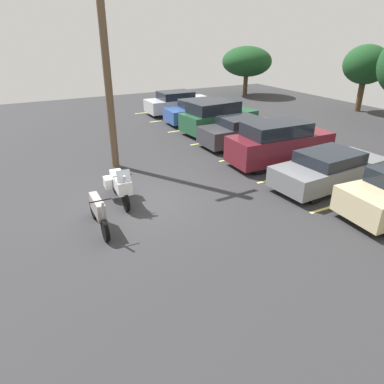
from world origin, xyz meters
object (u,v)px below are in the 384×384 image
(utility_pole, at_px, (107,67))
(car_grey, at_px, (329,169))
(car_silver, at_px, (178,103))
(car_blue, at_px, (200,111))
(car_maroon, at_px, (279,143))
(motorcycle_touring, at_px, (120,185))
(car_charcoal, at_px, (242,131))
(motorcycle_second, at_px, (98,212))
(car_green, at_px, (218,117))

(utility_pole, bearing_deg, car_grey, 47.91)
(car_silver, xyz_separation_m, car_blue, (3.08, 0.10, -0.04))
(car_blue, relative_size, car_maroon, 0.96)
(car_silver, relative_size, car_grey, 0.96)
(motorcycle_touring, distance_m, car_charcoal, 8.43)
(motorcycle_touring, distance_m, car_grey, 7.81)
(car_silver, height_order, car_grey, car_silver)
(motorcycle_second, xyz_separation_m, car_blue, (-10.29, 9.22, 0.15))
(car_green, relative_size, car_grey, 0.94)
(motorcycle_touring, bearing_deg, car_grey, 72.39)
(motorcycle_second, xyz_separation_m, car_charcoal, (-5.05, 8.76, 0.14))
(motorcycle_second, xyz_separation_m, car_maroon, (-2.01, 8.58, 0.35))
(car_charcoal, distance_m, car_maroon, 3.05)
(car_grey, bearing_deg, car_blue, 176.70)
(car_green, xyz_separation_m, utility_pole, (2.67, -6.89, 3.24))
(car_grey, bearing_deg, motorcycle_touring, -107.61)
(motorcycle_touring, height_order, car_grey, motorcycle_touring)
(motorcycle_second, height_order, car_charcoal, car_charcoal)
(car_silver, bearing_deg, utility_pole, -40.41)
(motorcycle_second, xyz_separation_m, car_silver, (-13.36, 9.12, 0.19))
(motorcycle_second, height_order, utility_pole, utility_pole)
(car_blue, relative_size, utility_pole, 0.57)
(car_maroon, bearing_deg, car_grey, -0.16)
(car_green, relative_size, utility_pole, 0.56)
(car_grey, relative_size, utility_pole, 0.59)
(car_blue, bearing_deg, motorcycle_touring, -42.50)
(motorcycle_touring, bearing_deg, motorcycle_second, -37.78)
(car_green, height_order, utility_pole, utility_pole)
(car_maroon, xyz_separation_m, car_grey, (2.91, -0.01, -0.24))
(utility_pole, bearing_deg, car_charcoal, 90.24)
(car_grey, bearing_deg, motorcycle_second, -96.01)
(utility_pole, bearing_deg, car_blue, 126.18)
(car_silver, height_order, car_green, car_green)
(motorcycle_touring, distance_m, motorcycle_second, 1.85)
(motorcycle_second, distance_m, utility_pole, 6.49)
(car_green, bearing_deg, car_blue, 173.18)
(motorcycle_touring, relative_size, car_charcoal, 0.50)
(motorcycle_touring, distance_m, car_green, 9.97)
(car_silver, bearing_deg, car_grey, -2.19)
(car_maroon, relative_size, car_grey, 1.00)
(car_blue, distance_m, utility_pole, 9.56)
(car_silver, bearing_deg, motorcycle_second, -34.31)
(car_silver, relative_size, car_blue, 1.00)
(motorcycle_second, distance_m, car_maroon, 8.82)
(car_blue, relative_size, car_charcoal, 1.03)
(car_green, xyz_separation_m, car_grey, (8.60, -0.33, -0.22))
(car_blue, xyz_separation_m, utility_pole, (5.27, -7.20, 3.43))
(motorcycle_touring, xyz_separation_m, car_charcoal, (-3.59, 7.63, 0.05))
(motorcycle_second, distance_m, car_charcoal, 10.11)
(motorcycle_touring, bearing_deg, car_blue, 137.50)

